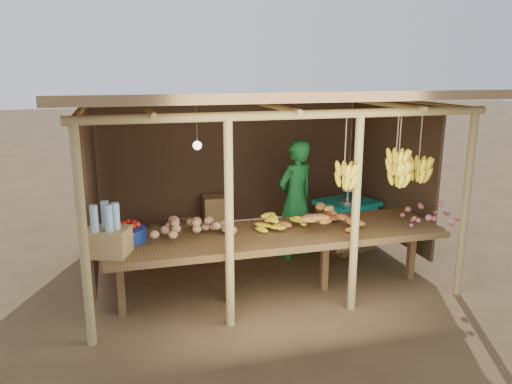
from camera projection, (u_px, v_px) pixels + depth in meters
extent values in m
plane|color=brown|center=(256.00, 266.00, 6.88)|extent=(60.00, 60.00, 0.00)
cylinder|color=tan|center=(83.00, 239.00, 4.66)|extent=(0.09, 0.09, 2.20)
cylinder|color=tan|center=(466.00, 206.00, 5.76)|extent=(0.09, 0.09, 2.20)
cylinder|color=tan|center=(94.00, 175.00, 7.47)|extent=(0.09, 0.09, 2.20)
cylinder|color=tan|center=(350.00, 161.00, 8.57)|extent=(0.09, 0.09, 2.20)
cylinder|color=tan|center=(229.00, 226.00, 5.03)|extent=(0.09, 0.09, 2.20)
cylinder|color=tan|center=(355.00, 216.00, 5.40)|extent=(0.09, 0.09, 2.20)
cylinder|color=tan|center=(297.00, 115.00, 4.95)|extent=(4.40, 0.09, 0.09)
cylinder|color=tan|center=(230.00, 98.00, 7.75)|extent=(4.40, 0.09, 0.09)
cube|color=#997147|center=(256.00, 97.00, 6.33)|extent=(4.70, 3.50, 0.28)
cube|color=#4A3322|center=(231.00, 161.00, 7.97)|extent=(4.20, 0.04, 1.98)
cube|color=#4A3322|center=(92.00, 187.00, 6.23)|extent=(0.04, 2.40, 1.98)
cube|color=#4A3322|center=(389.00, 169.00, 7.32)|extent=(0.04, 2.40, 1.98)
cube|color=brown|center=(278.00, 235.00, 5.81)|extent=(3.90, 1.05, 0.08)
cube|color=brown|center=(121.00, 284.00, 5.44)|extent=(0.08, 0.08, 0.72)
cube|color=brown|center=(228.00, 272.00, 5.75)|extent=(0.08, 0.08, 0.72)
cube|color=brown|center=(324.00, 262.00, 6.06)|extent=(0.08, 0.08, 0.72)
cube|color=brown|center=(411.00, 252.00, 6.38)|extent=(0.08, 0.08, 0.72)
cylinder|color=navy|center=(128.00, 234.00, 5.49)|extent=(0.40, 0.40, 0.14)
cube|color=#9E7B47|center=(107.00, 242.00, 5.07)|extent=(0.52, 0.47, 0.27)
imported|color=#17682B|center=(296.00, 199.00, 7.06)|extent=(0.73, 0.62, 1.69)
cube|color=brown|center=(346.00, 226.00, 7.52)|extent=(0.88, 0.81, 0.66)
cube|color=#0C8A80|center=(347.00, 203.00, 7.43)|extent=(0.98, 0.91, 0.07)
cube|color=#9E7B47|center=(218.00, 228.00, 7.88)|extent=(0.45, 0.37, 0.35)
cube|color=#9E7B47|center=(218.00, 207.00, 7.80)|extent=(0.45, 0.37, 0.35)
cube|color=#9E7B47|center=(188.00, 231.00, 7.76)|extent=(0.45, 0.37, 0.35)
ellipsoid|color=#4A3322|center=(153.00, 238.00, 7.27)|extent=(0.42, 0.42, 0.57)
ellipsoid|color=#4A3322|center=(179.00, 235.00, 7.37)|extent=(0.42, 0.42, 0.57)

